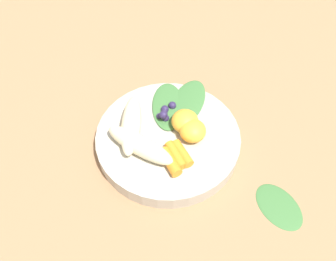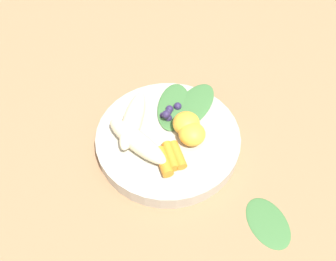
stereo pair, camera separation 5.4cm
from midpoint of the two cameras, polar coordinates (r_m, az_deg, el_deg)
The scene contains 13 objects.
ground_plane at distance 0.57m, azimuth 2.71°, elevation -2.46°, with size 2.40×2.40×0.00m, color #99704C.
bowl at distance 0.56m, azimuth 2.76°, elevation -1.66°, with size 0.23×0.23×0.03m, color #B2AD9E.
banana_peeled_left at distance 0.52m, azimuth -2.21°, elevation -1.95°, with size 0.12×0.03×0.03m, color beige.
banana_peeled_right at distance 0.55m, azimuth -2.88°, elevation 1.93°, with size 0.12×0.03×0.03m, color beige.
orange_segment_near at distance 0.55m, azimuth 5.88°, elevation 0.99°, with size 0.04×0.04×0.03m, color #F4A833.
orange_segment_far at distance 0.54m, azimuth 6.90°, elevation -0.74°, with size 0.04×0.04×0.03m, color #F4A833.
carrot_front at distance 0.51m, azimuth 2.33°, elevation -5.38°, with size 0.02×0.02×0.05m, color orange.
carrot_mid_left at distance 0.52m, azimuth 3.43°, elevation -4.41°, with size 0.02×0.02×0.05m, color orange.
carrot_mid_right at distance 0.52m, azimuth 4.58°, elevation -4.27°, with size 0.02×0.02×0.05m, color orange.
blueberry_pile at distance 0.57m, azimuth 2.98°, elevation 2.95°, with size 0.05×0.03×0.02m.
kale_leaf_left at distance 0.59m, azimuth 6.89°, elevation 4.00°, with size 0.11×0.05×0.01m, color #3D7038.
kale_leaf_right at distance 0.59m, azimuth 3.61°, elevation 3.88°, with size 0.11×0.05×0.01m, color #3D7038.
kale_leaf_stray at distance 0.53m, azimuth 19.18°, elevation -14.35°, with size 0.08×0.06×0.01m, color #3D7038.
Camera 2 is at (0.32, 0.10, 0.47)m, focal length 36.86 mm.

